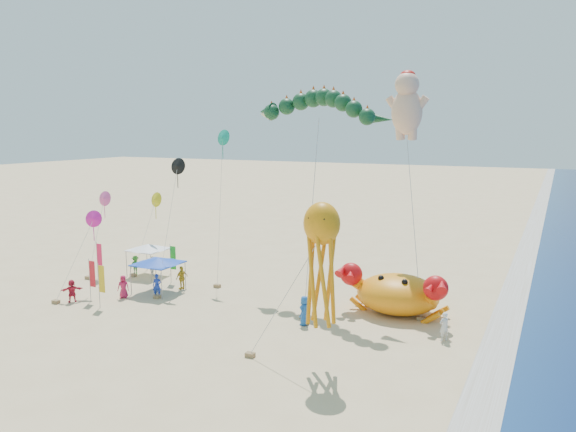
{
  "coord_description": "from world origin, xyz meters",
  "views": [
    {
      "loc": [
        14.51,
        -31.95,
        12.41
      ],
      "look_at": [
        -2.0,
        2.0,
        6.5
      ],
      "focal_mm": 35.0,
      "sensor_mm": 36.0,
      "label": 1
    }
  ],
  "objects_px": {
    "dragon_kite": "(317,111)",
    "canopy_white": "(148,247)",
    "crab_inflatable": "(398,293)",
    "cherub_kite": "(407,104)",
    "octopus_kite": "(321,254)",
    "canopy_blue": "(158,261)"
  },
  "relations": [
    {
      "from": "cherub_kite",
      "to": "octopus_kite",
      "type": "height_order",
      "value": "cherub_kite"
    },
    {
      "from": "crab_inflatable",
      "to": "cherub_kite",
      "type": "xyz_separation_m",
      "value": [
        -1.18,
        5.58,
        12.75
      ]
    },
    {
      "from": "canopy_white",
      "to": "dragon_kite",
      "type": "bearing_deg",
      "value": 4.6
    },
    {
      "from": "cherub_kite",
      "to": "canopy_white",
      "type": "distance_m",
      "value": 24.2
    },
    {
      "from": "crab_inflatable",
      "to": "cherub_kite",
      "type": "bearing_deg",
      "value": 101.91
    },
    {
      "from": "dragon_kite",
      "to": "canopy_white",
      "type": "xyz_separation_m",
      "value": [
        -14.94,
        -1.2,
        -11.2
      ]
    },
    {
      "from": "octopus_kite",
      "to": "canopy_blue",
      "type": "distance_m",
      "value": 18.33
    },
    {
      "from": "crab_inflatable",
      "to": "canopy_blue",
      "type": "bearing_deg",
      "value": -170.49
    },
    {
      "from": "crab_inflatable",
      "to": "dragon_kite",
      "type": "bearing_deg",
      "value": 164.61
    },
    {
      "from": "dragon_kite",
      "to": "canopy_white",
      "type": "height_order",
      "value": "dragon_kite"
    },
    {
      "from": "canopy_white",
      "to": "crab_inflatable",
      "type": "bearing_deg",
      "value": -1.76
    },
    {
      "from": "cherub_kite",
      "to": "canopy_white",
      "type": "height_order",
      "value": "cherub_kite"
    },
    {
      "from": "crab_inflatable",
      "to": "dragon_kite",
      "type": "distance_m",
      "value": 14.07
    },
    {
      "from": "dragon_kite",
      "to": "canopy_white",
      "type": "relative_size",
      "value": 4.77
    },
    {
      "from": "cherub_kite",
      "to": "octopus_kite",
      "type": "distance_m",
      "value": 17.8
    },
    {
      "from": "octopus_kite",
      "to": "canopy_white",
      "type": "xyz_separation_m",
      "value": [
        -20.4,
        10.92,
        -3.63
      ]
    },
    {
      "from": "octopus_kite",
      "to": "canopy_white",
      "type": "height_order",
      "value": "octopus_kite"
    },
    {
      "from": "canopy_blue",
      "to": "octopus_kite",
      "type": "bearing_deg",
      "value": -23.88
    },
    {
      "from": "octopus_kite",
      "to": "canopy_blue",
      "type": "bearing_deg",
      "value": 156.12
    },
    {
      "from": "cherub_kite",
      "to": "crab_inflatable",
      "type": "bearing_deg",
      "value": -78.09
    },
    {
      "from": "canopy_white",
      "to": "canopy_blue",
      "type": "bearing_deg",
      "value": -42.56
    },
    {
      "from": "dragon_kite",
      "to": "octopus_kite",
      "type": "relative_size",
      "value": 1.7
    }
  ]
}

